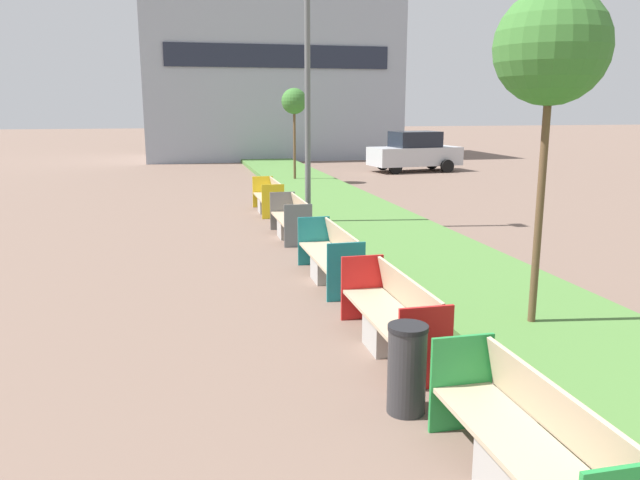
{
  "coord_description": "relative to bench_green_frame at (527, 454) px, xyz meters",
  "views": [
    {
      "loc": [
        -1.62,
        0.13,
        3.02
      ],
      "look_at": [
        0.9,
        11.08,
        0.6
      ],
      "focal_mm": 35.0,
      "sensor_mm": 36.0,
      "label": 1
    }
  ],
  "objects": [
    {
      "name": "planter_grass_strip",
      "position": [
        2.26,
        7.95,
        -0.28
      ],
      "size": [
        2.8,
        120.0,
        0.18
      ],
      "color": "#4C7A38",
      "rests_on": "ground"
    },
    {
      "name": "building_backdrop",
      "position": [
        3.06,
        33.85,
        4.72
      ],
      "size": [
        14.33,
        7.47,
        10.19
      ],
      "color": "#939EAD",
      "rests_on": "ground"
    },
    {
      "name": "bench_green_frame",
      "position": [
        0.0,
        0.0,
        0.0
      ],
      "size": [
        0.65,
        2.23,
        0.94
      ],
      "color": "#9E9B96",
      "rests_on": "ground"
    },
    {
      "name": "bench_red_frame",
      "position": [
        0.0,
        3.15,
        0.0
      ],
      "size": [
        0.65,
        2.4,
        0.94
      ],
      "color": "#9E9B96",
      "rests_on": "ground"
    },
    {
      "name": "bench_teal_frame",
      "position": [
        0.0,
        6.39,
        0.0
      ],
      "size": [
        0.65,
        2.4,
        0.94
      ],
      "color": "#9E9B96",
      "rests_on": "ground"
    },
    {
      "name": "bench_grey_frame",
      "position": [
        -0.0,
        10.18,
        -0.0
      ],
      "size": [
        0.65,
        2.08,
        0.94
      ],
      "color": "#9E9B96",
      "rests_on": "ground"
    },
    {
      "name": "bench_yellow_frame",
      "position": [
        -0.0,
        13.77,
        -0.0
      ],
      "size": [
        0.65,
        2.09,
        0.94
      ],
      "color": "#9E9B96",
      "rests_on": "ground"
    },
    {
      "name": "litter_bin",
      "position": [
        -0.41,
        1.53,
        0.09
      ],
      "size": [
        0.4,
        0.4,
        0.92
      ],
      "color": "#2D2D30",
      "rests_on": "ground"
    },
    {
      "name": "street_lamp_post",
      "position": [
        0.61,
        11.2,
        3.88
      ],
      "size": [
        0.24,
        0.44,
        7.74
      ],
      "color": "#56595B",
      "rests_on": "ground"
    },
    {
      "name": "sapling_tree_near",
      "position": [
        2.02,
        3.23,
        3.34
      ],
      "size": [
        1.43,
        1.43,
        4.44
      ],
      "color": "brown",
      "rests_on": "ground"
    },
    {
      "name": "sapling_tree_far",
      "position": [
        2.02,
        20.48,
        2.78
      ],
      "size": [
        1.0,
        1.0,
        3.7
      ],
      "color": "brown",
      "rests_on": "ground"
    },
    {
      "name": "parked_car_distant",
      "position": [
        8.35,
        23.71,
        0.54
      ],
      "size": [
        4.39,
        2.28,
        1.86
      ],
      "rotation": [
        0.0,
        0.0,
        0.13
      ],
      "color": "#B7BABF",
      "rests_on": "ground"
    }
  ]
}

